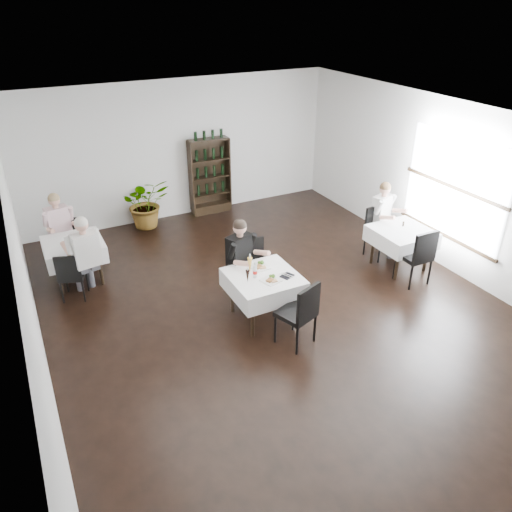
{
  "coord_description": "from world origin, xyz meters",
  "views": [
    {
      "loc": [
        -3.36,
        -5.77,
        4.62
      ],
      "look_at": [
        -0.32,
        0.2,
        1.01
      ],
      "focal_mm": 35.0,
      "sensor_mm": 36.0,
      "label": 1
    }
  ],
  "objects_px": {
    "wine_shelf": "(210,177)",
    "diner_main": "(243,256)",
    "main_table": "(263,284)",
    "potted_tree": "(146,203)"
  },
  "relations": [
    {
      "from": "wine_shelf",
      "to": "diner_main",
      "type": "distance_m",
      "value": 3.88
    },
    {
      "from": "main_table",
      "to": "diner_main",
      "type": "height_order",
      "value": "diner_main"
    },
    {
      "from": "main_table",
      "to": "potted_tree",
      "type": "height_order",
      "value": "potted_tree"
    },
    {
      "from": "wine_shelf",
      "to": "potted_tree",
      "type": "distance_m",
      "value": 1.58
    },
    {
      "from": "wine_shelf",
      "to": "main_table",
      "type": "height_order",
      "value": "wine_shelf"
    },
    {
      "from": "potted_tree",
      "to": "diner_main",
      "type": "xyz_separation_m",
      "value": [
        0.58,
        -3.65,
        0.31
      ]
    },
    {
      "from": "wine_shelf",
      "to": "main_table",
      "type": "relative_size",
      "value": 1.7
    },
    {
      "from": "potted_tree",
      "to": "diner_main",
      "type": "relative_size",
      "value": 0.75
    },
    {
      "from": "wine_shelf",
      "to": "potted_tree",
      "type": "xyz_separation_m",
      "value": [
        -1.55,
        -0.11,
        -0.3
      ]
    },
    {
      "from": "potted_tree",
      "to": "diner_main",
      "type": "bearing_deg",
      "value": -80.96
    }
  ]
}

